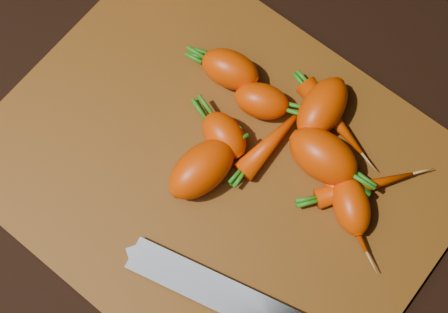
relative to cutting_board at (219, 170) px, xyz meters
The scene contains 14 objects.
ground 0.01m from the cutting_board, ahead, with size 2.00×2.00×0.01m, color black.
cutting_board is the anchor object (origin of this frame).
carrot_1 0.04m from the cutting_board, 117.17° to the left, with size 0.06×0.04×0.04m, color #DE3D01.
carrot_2 0.14m from the cutting_board, 67.02° to the left, with size 0.08×0.05×0.05m, color #DE3D01.
carrot_3 0.04m from the cutting_board, 115.79° to the right, with size 0.08×0.05×0.05m, color #DE3D01.
carrot_4 0.12m from the cutting_board, 121.82° to the left, with size 0.07×0.04×0.04m, color #DE3D01.
carrot_5 0.09m from the cutting_board, 94.59° to the left, with size 0.06×0.04×0.04m, color #DE3D01.
carrot_6 0.15m from the cutting_board, 20.00° to the left, with size 0.07×0.04×0.04m, color #DE3D01.
carrot_7 0.16m from the cutting_board, 29.89° to the left, with size 0.11×0.02×0.02m, color #DE3D01.
carrot_8 0.14m from the cutting_board, 24.63° to the left, with size 0.14×0.02×0.02m, color #DE3D01.
carrot_9 0.07m from the cutting_board, 63.42° to the left, with size 0.10×0.03×0.03m, color #DE3D01.
carrot_10 0.12m from the cutting_board, 41.39° to the left, with size 0.08×0.05×0.05m, color #DE3D01.
carrot_11 0.14m from the cutting_board, 61.53° to the left, with size 0.10×0.03×0.03m, color #DE3D01.
knife 0.15m from the cutting_board, 45.04° to the right, with size 0.32×0.10×0.02m.
Camera 1 is at (0.13, -0.16, 0.68)m, focal length 50.00 mm.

